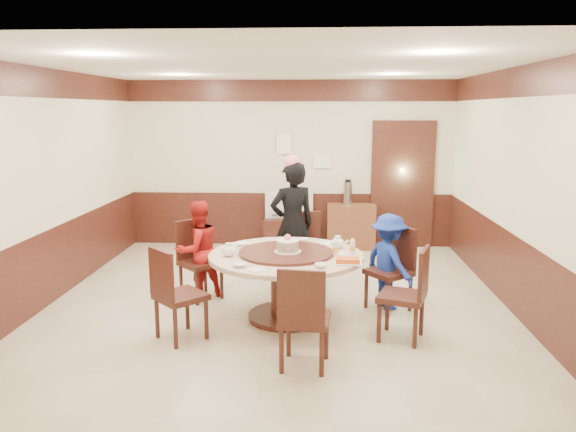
# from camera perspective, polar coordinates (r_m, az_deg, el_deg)

# --- Properties ---
(room) EXTENTS (6.00, 6.04, 2.84)m
(room) POSITION_cam_1_polar(r_m,az_deg,el_deg) (6.68, -1.00, 0.10)
(room) COLOR beige
(room) RESTS_ON ground
(banquet_table) EXTENTS (1.70, 1.70, 0.78)m
(banquet_table) POSITION_cam_1_polar(r_m,az_deg,el_deg) (6.25, -0.20, -5.80)
(banquet_table) COLOR #3A1812
(banquet_table) RESTS_ON ground
(chair_0) EXTENTS (0.62, 0.62, 0.97)m
(chair_0) POSITION_cam_1_polar(r_m,az_deg,el_deg) (6.72, 10.31, -6.82)
(chair_0) COLOR #3A1812
(chair_0) RESTS_ON ground
(chair_1) EXTENTS (0.44, 0.45, 0.97)m
(chair_1) POSITION_cam_1_polar(r_m,az_deg,el_deg) (7.50, 1.69, -4.77)
(chair_1) COLOR #3A1812
(chair_1) RESTS_ON ground
(chair_2) EXTENTS (0.62, 0.62, 0.97)m
(chair_2) POSITION_cam_1_polar(r_m,az_deg,el_deg) (7.08, -8.92, -5.86)
(chair_2) COLOR #3A1812
(chair_2) RESTS_ON ground
(chair_3) EXTENTS (0.62, 0.62, 0.97)m
(chair_3) POSITION_cam_1_polar(r_m,az_deg,el_deg) (5.88, -10.98, -9.42)
(chair_3) COLOR #3A1812
(chair_3) RESTS_ON ground
(chair_4) EXTENTS (0.49, 0.50, 0.97)m
(chair_4) POSITION_cam_1_polar(r_m,az_deg,el_deg) (5.19, 1.65, -12.03)
(chair_4) COLOR #3A1812
(chair_4) RESTS_ON ground
(chair_5) EXTENTS (0.57, 0.56, 0.97)m
(chair_5) POSITION_cam_1_polar(r_m,az_deg,el_deg) (5.89, 11.64, -9.40)
(chair_5) COLOR #3A1812
(chair_5) RESTS_ON ground
(person_standing) EXTENTS (0.71, 0.60, 1.66)m
(person_standing) POSITION_cam_1_polar(r_m,az_deg,el_deg) (7.34, 0.44, -0.90)
(person_standing) COLOR black
(person_standing) RESTS_ON ground
(person_red) EXTENTS (0.75, 0.74, 1.23)m
(person_red) POSITION_cam_1_polar(r_m,az_deg,el_deg) (7.01, -9.12, -3.43)
(person_red) COLOR #A61716
(person_red) RESTS_ON ground
(person_blue) EXTENTS (0.75, 0.84, 1.13)m
(person_blue) POSITION_cam_1_polar(r_m,az_deg,el_deg) (6.67, 10.20, -4.60)
(person_blue) COLOR navy
(person_blue) RESTS_ON ground
(birthday_cake) EXTENTS (0.30, 0.30, 0.20)m
(birthday_cake) POSITION_cam_1_polar(r_m,az_deg,el_deg) (6.13, -0.04, -3.05)
(birthday_cake) COLOR white
(birthday_cake) RESTS_ON banquet_table
(teapot_left) EXTENTS (0.17, 0.15, 0.13)m
(teapot_left) POSITION_cam_1_polar(r_m,az_deg,el_deg) (6.11, -6.06, -3.54)
(teapot_left) COLOR white
(teapot_left) RESTS_ON banquet_table
(teapot_right) EXTENTS (0.17, 0.15, 0.13)m
(teapot_right) POSITION_cam_1_polar(r_m,az_deg,el_deg) (6.45, 5.07, -2.77)
(teapot_right) COLOR white
(teapot_right) RESTS_ON banquet_table
(bowl_0) EXTENTS (0.15, 0.15, 0.04)m
(bowl_0) POSITION_cam_1_polar(r_m,az_deg,el_deg) (6.58, -4.65, -2.87)
(bowl_0) COLOR white
(bowl_0) RESTS_ON banquet_table
(bowl_1) EXTENTS (0.13, 0.13, 0.04)m
(bowl_1) POSITION_cam_1_polar(r_m,az_deg,el_deg) (5.68, 3.37, -5.04)
(bowl_1) COLOR white
(bowl_1) RESTS_ON banquet_table
(bowl_2) EXTENTS (0.15, 0.15, 0.04)m
(bowl_2) POSITION_cam_1_polar(r_m,az_deg,el_deg) (5.72, -4.91, -4.97)
(bowl_2) COLOR white
(bowl_2) RESTS_ON banquet_table
(bowl_3) EXTENTS (0.12, 0.12, 0.04)m
(bowl_3) POSITION_cam_1_polar(r_m,az_deg,el_deg) (6.07, 5.78, -4.04)
(bowl_3) COLOR white
(bowl_3) RESTS_ON banquet_table
(bowl_4) EXTENTS (0.15, 0.15, 0.04)m
(bowl_4) POSITION_cam_1_polar(r_m,az_deg,el_deg) (6.38, -6.10, -3.32)
(bowl_4) COLOR white
(bowl_4) RESTS_ON banquet_table
(bowl_5) EXTENTS (0.14, 0.14, 0.04)m
(bowl_5) POSITION_cam_1_polar(r_m,az_deg,el_deg) (6.74, 1.64, -2.47)
(bowl_5) COLOR white
(bowl_5) RESTS_ON banquet_table
(saucer_near) EXTENTS (0.18, 0.18, 0.01)m
(saucer_near) POSITION_cam_1_polar(r_m,az_deg,el_deg) (5.58, -3.16, -5.46)
(saucer_near) COLOR white
(saucer_near) RESTS_ON banquet_table
(saucer_far) EXTENTS (0.18, 0.18, 0.01)m
(saucer_far) POSITION_cam_1_polar(r_m,az_deg,el_deg) (6.66, 3.92, -2.79)
(saucer_far) COLOR white
(saucer_far) RESTS_ON banquet_table
(shrimp_platter) EXTENTS (0.30, 0.20, 0.06)m
(shrimp_platter) POSITION_cam_1_polar(r_m,az_deg,el_deg) (5.82, 6.07, -4.60)
(shrimp_platter) COLOR white
(shrimp_platter) RESTS_ON banquet_table
(bottle_0) EXTENTS (0.06, 0.06, 0.16)m
(bottle_0) POSITION_cam_1_polar(r_m,az_deg,el_deg) (6.12, 4.83, -3.31)
(bottle_0) COLOR silver
(bottle_0) RESTS_ON banquet_table
(bottle_1) EXTENTS (0.06, 0.06, 0.16)m
(bottle_1) POSITION_cam_1_polar(r_m,az_deg,el_deg) (6.18, 6.57, -3.21)
(bottle_1) COLOR silver
(bottle_1) RESTS_ON banquet_table
(tv_stand) EXTENTS (0.85, 0.45, 0.50)m
(tv_stand) POSITION_cam_1_polar(r_m,az_deg,el_deg) (9.52, 0.15, -1.76)
(tv_stand) COLOR #3A1812
(tv_stand) RESTS_ON ground
(television) EXTENTS (0.82, 0.21, 0.47)m
(television) POSITION_cam_1_polar(r_m,az_deg,el_deg) (9.43, 0.15, 1.11)
(television) COLOR gray
(television) RESTS_ON tv_stand
(side_cabinet) EXTENTS (0.80, 0.40, 0.75)m
(side_cabinet) POSITION_cam_1_polar(r_m,az_deg,el_deg) (9.53, 6.41, -1.05)
(side_cabinet) COLOR brown
(side_cabinet) RESTS_ON ground
(thermos) EXTENTS (0.15, 0.15, 0.38)m
(thermos) POSITION_cam_1_polar(r_m,az_deg,el_deg) (9.43, 6.09, 2.32)
(thermos) COLOR silver
(thermos) RESTS_ON side_cabinet
(notice_left) EXTENTS (0.25, 0.00, 0.35)m
(notice_left) POSITION_cam_1_polar(r_m,az_deg,el_deg) (9.52, -0.40, 7.37)
(notice_left) COLOR white
(notice_left) RESTS_ON room
(notice_right) EXTENTS (0.30, 0.00, 0.22)m
(notice_right) POSITION_cam_1_polar(r_m,az_deg,el_deg) (9.53, 3.52, 5.54)
(notice_right) COLOR white
(notice_right) RESTS_ON room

